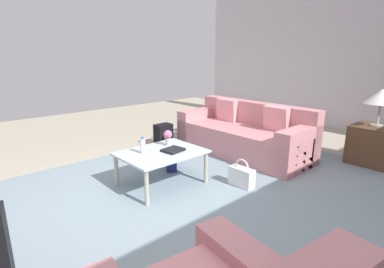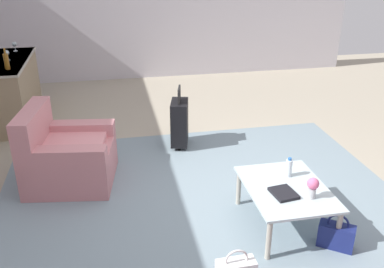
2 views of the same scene
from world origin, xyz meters
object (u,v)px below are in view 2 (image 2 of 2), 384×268
Objects in this scene: coffee_table at (286,192)px; handbag_navy at (336,235)px; flower_vase at (313,186)px; wine_bottle_amber at (6,61)px; suitcase_black at (180,122)px; wine_glass_right_of_centre at (14,45)px; armchair at (64,158)px; coffee_table_book at (284,193)px; water_bottle at (289,168)px; bar_console at (12,89)px; wine_glass_left_of_centre at (7,53)px.

handbag_navy is (-0.42, -0.34, -0.25)m from coffee_table.
flower_vase is at bearing 44.05° from handbag_navy.
coffee_table is 4.26m from wine_bottle_amber.
suitcase_black is at bearing 20.95° from flower_vase.
wine_glass_right_of_centre reaches higher than flower_vase.
armchair reaches higher than coffee_table_book.
handbag_navy is at bearing -135.95° from flower_vase.
armchair reaches higher than handbag_navy.
coffee_table_book is 0.61m from handbag_navy.
bar_console is (3.30, 3.20, -0.04)m from water_bottle.
flower_vase is at bearing -138.86° from bar_console.
suitcase_black is at bearing -64.94° from armchair.
wine_bottle_amber is 2.58m from suitcase_black.
flower_vase is at bearing -135.52° from wine_bottle_amber.
wine_glass_right_of_centre is 0.51× the size of wine_bottle_amber.
water_bottle is 4.60m from bar_console.
armchair is 1.08× the size of coffee_table.
wine_glass_left_of_centre is 5.28m from handbag_navy.
armchair is at bearing -157.58° from wine_glass_left_of_centre.
suitcase_black is at bearing 23.96° from water_bottle.
coffee_table_book is at bearing 150.64° from water_bottle.
coffee_table_book reaches higher than handbag_navy.
coffee_table_book is (-0.32, 0.18, -0.08)m from water_bottle.
wine_glass_right_of_centre is at bearing 17.69° from armchair.
bar_console is at bearing 90.00° from wine_glass_left_of_centre.
armchair is 0.60× the size of bar_console.
flower_vase is at bearing -139.06° from wine_glass_left_of_centre.
flower_vase is (-0.42, -0.05, 0.03)m from water_bottle.
bar_console is (2.19, 0.93, 0.19)m from armchair.
bar_console is 0.57m from wine_glass_left_of_centre.
suitcase_black is (2.00, 0.70, -0.03)m from coffee_table.
wine_glass_right_of_centre is at bearing 48.26° from suitcase_black.
coffee_table is 5.17m from wine_glass_right_of_centre.
coffee_table_book is 1.22× the size of flower_vase.
water_bottle is 0.42m from flower_vase.
coffee_table_book is at bearing 146.31° from coffee_table.
wine_bottle_amber reaches higher than armchair.
wine_glass_right_of_centre is at bearing 4.27° from wine_bottle_amber.
flower_vase is at bearing -159.05° from suitcase_black.
wine_bottle_amber is at bearing 35.35° from coffee_table_book.
suitcase_black is at bearing -113.00° from wine_bottle_amber.
water_bottle is 0.82× the size of coffee_table_book.
armchair is 5.27× the size of water_bottle.
suitcase_black is at bearing 23.28° from handbag_navy.
suitcase_black is at bearing -122.01° from bar_console.
wine_glass_left_of_centre is (3.62, 3.00, 0.61)m from coffee_table_book.
wine_glass_left_of_centre reaches higher than flower_vase.
armchair reaches higher than water_bottle.
wine_bottle_amber reaches higher than handbag_navy.
water_bottle is at bearing -37.22° from coffee_table_book.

